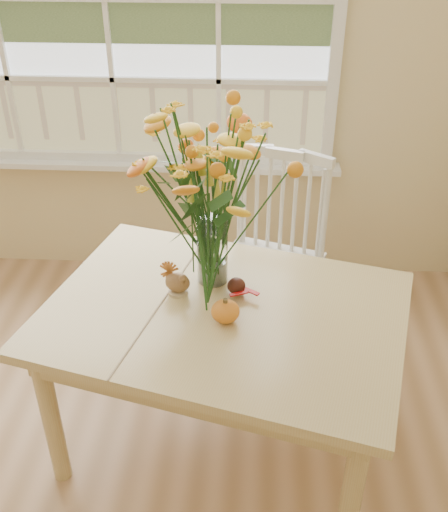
{
  "coord_description": "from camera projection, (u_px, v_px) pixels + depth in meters",
  "views": [
    {
      "loc": [
        0.75,
        -0.84,
        2.03
      ],
      "look_at": [
        0.65,
        0.92,
        0.91
      ],
      "focal_mm": 42.0,
      "sensor_mm": 36.0,
      "label": 1
    }
  ],
  "objects": [
    {
      "name": "turkey_figurine",
      "position": [
        178.0,
        282.0,
        2.25
      ],
      "size": [
        0.11,
        0.09,
        0.12
      ],
      "rotation": [
        0.0,
        0.0,
        -0.24
      ],
      "color": "#CCB78C",
      "rests_on": "dining_table"
    },
    {
      "name": "pumpkin",
      "position": [
        225.0,
        312.0,
        2.11
      ],
      "size": [
        0.1,
        0.1,
        0.08
      ],
      "primitive_type": "ellipsoid",
      "color": "orange",
      "rests_on": "dining_table"
    },
    {
      "name": "windsor_chair",
      "position": [
        274.0,
        248.0,
        2.83
      ],
      "size": [
        0.57,
        0.56,
        0.98
      ],
      "rotation": [
        0.0,
        0.0,
        -0.32
      ],
      "color": "white",
      "rests_on": "floor"
    },
    {
      "name": "dark_gourd",
      "position": [
        236.0,
        287.0,
        2.26
      ],
      "size": [
        0.13,
        0.09,
        0.06
      ],
      "color": "#38160F",
      "rests_on": "dining_table"
    },
    {
      "name": "window",
      "position": [
        104.0,
        0.0,
        2.88
      ],
      "size": [
        2.42,
        0.12,
        1.74
      ],
      "color": "silver",
      "rests_on": "wall_back"
    },
    {
      "name": "wall_back",
      "position": [
        110.0,
        37.0,
        3.01
      ],
      "size": [
        4.0,
        0.02,
        2.7
      ],
      "primitive_type": "cube",
      "color": "beige",
      "rests_on": "floor"
    },
    {
      "name": "dining_table",
      "position": [
        224.0,
        329.0,
        2.24
      ],
      "size": [
        1.49,
        1.23,
        0.69
      ],
      "rotation": [
        0.0,
        0.0,
        -0.26
      ],
      "color": "tan",
      "rests_on": "floor"
    },
    {
      "name": "flower_vase",
      "position": [
        212.0,
        189.0,
        2.14
      ],
      "size": [
        0.55,
        0.55,
        0.66
      ],
      "color": "white",
      "rests_on": "dining_table"
    }
  ]
}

